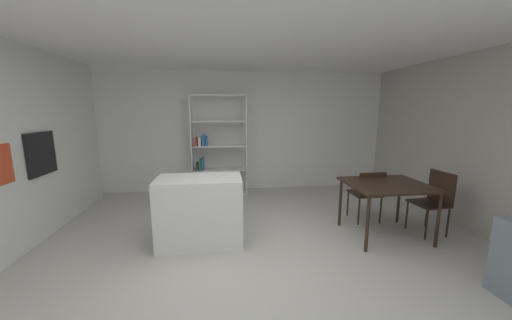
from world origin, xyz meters
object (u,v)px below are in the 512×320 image
(dining_table, at_px, (387,189))
(dining_chair_far, at_px, (368,191))
(dining_chair_window_side, at_px, (435,197))
(built_in_oven, at_px, (41,154))
(open_bookshelf, at_px, (215,151))
(kitchen_island, at_px, (200,211))

(dining_table, distance_m, dining_chair_far, 0.54)
(dining_table, height_order, dining_chair_window_side, dining_chair_window_side)
(dining_table, bearing_deg, dining_chair_far, 89.87)
(dining_table, distance_m, dining_chair_window_side, 0.78)
(built_in_oven, distance_m, dining_chair_window_side, 5.65)
(dining_table, relative_size, dining_chair_far, 1.30)
(dining_chair_far, bearing_deg, dining_table, 89.18)
(open_bookshelf, xyz_separation_m, dining_table, (2.48, -2.33, -0.25))
(kitchen_island, distance_m, dining_chair_window_side, 3.40)
(built_in_oven, height_order, dining_table, built_in_oven)
(dining_table, bearing_deg, kitchen_island, 178.00)
(built_in_oven, bearing_deg, dining_table, -6.89)
(kitchen_island, relative_size, dining_table, 1.02)
(open_bookshelf, bearing_deg, dining_table, -43.24)
(built_in_oven, height_order, kitchen_island, built_in_oven)
(kitchen_island, distance_m, open_bookshelf, 2.30)
(dining_table, bearing_deg, built_in_oven, 173.11)
(dining_table, relative_size, dining_chair_window_side, 1.19)
(kitchen_island, relative_size, dining_chair_far, 1.32)
(open_bookshelf, relative_size, dining_table, 1.91)
(dining_chair_far, bearing_deg, dining_chair_window_side, 146.53)
(kitchen_island, bearing_deg, dining_chair_window_side, -1.40)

